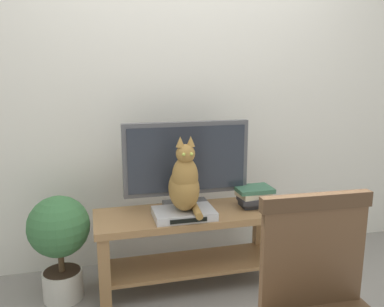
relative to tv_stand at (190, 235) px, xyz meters
name	(u,v)px	position (x,y,z in m)	size (l,w,h in m)	color
back_wall	(180,72)	(0.06, 0.50, 1.04)	(7.00, 0.12, 2.80)	silver
tv_stand	(190,235)	(0.00, 0.00, 0.00)	(1.23, 0.43, 0.52)	olive
tv	(187,162)	(0.00, 0.09, 0.47)	(0.83, 0.20, 0.58)	#4C4C51
media_box	(184,214)	(-0.06, -0.08, 0.18)	(0.38, 0.25, 0.05)	#BCBCC1
cat	(185,183)	(-0.06, -0.09, 0.39)	(0.19, 0.33, 0.47)	olive
wooden_chair	(326,306)	(0.22, -1.21, 0.20)	(0.47, 0.47, 0.97)	#513823
book_stack	(254,196)	(0.45, 0.01, 0.23)	(0.24, 0.20, 0.13)	#2D2D33
potted_plant	(59,237)	(-0.82, 0.05, 0.05)	(0.38, 0.38, 0.67)	beige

